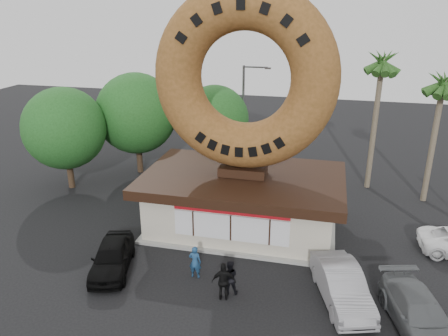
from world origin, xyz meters
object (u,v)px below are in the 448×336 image
Objects in this scene: person_center at (229,277)px; person_right at (224,282)px; giant_donut at (245,79)px; donut_shop at (243,200)px; street_lamp at (245,112)px; car_silver at (342,285)px; car_grey at (419,314)px; person_left at (195,262)px; car_black at (112,257)px.

person_right reaches higher than person_center.
donut_shop is at bearing -90.00° from giant_donut.
street_lamp reaches higher than car_silver.
car_grey is (10.39, -16.74, -3.77)m from street_lamp.
person_center is at bearing -81.20° from street_lamp.
car_silver is (6.74, -0.20, -0.04)m from person_left.
person_left is 6.75m from car_silver.
person_right is (0.52, -6.73, -0.86)m from donut_shop.
person_right is 0.42× the size of car_black.
car_silver is at bearing -178.67° from person_right.
donut_shop reaches higher than person_right.
giant_donut is 11.14m from car_silver.
giant_donut is 9.60m from person_left.
street_lamp is (-1.86, 10.02, 2.72)m from donut_shop.
car_grey is at bearing 168.80° from person_right.
donut_shop is at bearing -96.78° from person_right.
donut_shop is 6.16× the size of person_right.
donut_shop reaches higher than person_left.
person_center is 0.91× the size of person_right.
giant_donut reaches higher than street_lamp.
person_center is 0.35× the size of car_silver.
car_black is (-5.84, 0.94, -0.17)m from person_right.
car_grey is at bearing -37.60° from car_silver.
car_grey is at bearing -19.40° from car_black.
person_center is at bearing -19.91° from car_black.
car_black is at bearing 6.36° from person_left.
giant_donut is 11.16m from car_black.
giant_donut is 2.03× the size of car_silver.
street_lamp is at bearing 62.12° from car_black.
donut_shop is 10.91m from car_grey.
car_black is at bearing -132.59° from donut_shop.
giant_donut is 5.88× the size of person_center.
street_lamp is at bearing 100.51° from giant_donut.
person_left is 2.17m from person_right.
person_left is (0.66, -15.42, -3.66)m from street_lamp.
person_right is (-0.14, -0.49, 0.08)m from person_center.
donut_shop is 7.95m from car_silver.
car_black is 0.88× the size of car_grey.
person_left is at bearing -38.94° from person_center.
street_lamp is 1.62× the size of car_grey.
giant_donut reaches higher than car_black.
donut_shop is 2.60× the size of car_black.
person_center reaches higher than car_grey.
street_lamp reaches higher than donut_shop.
person_right is 0.38× the size of car_silver.
person_right is at bearing -85.56° from giant_donut.
donut_shop reaches higher than car_grey.
person_left is at bearing -87.56° from street_lamp.
person_right reaches higher than car_silver.
giant_donut is 10.28m from person_right.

